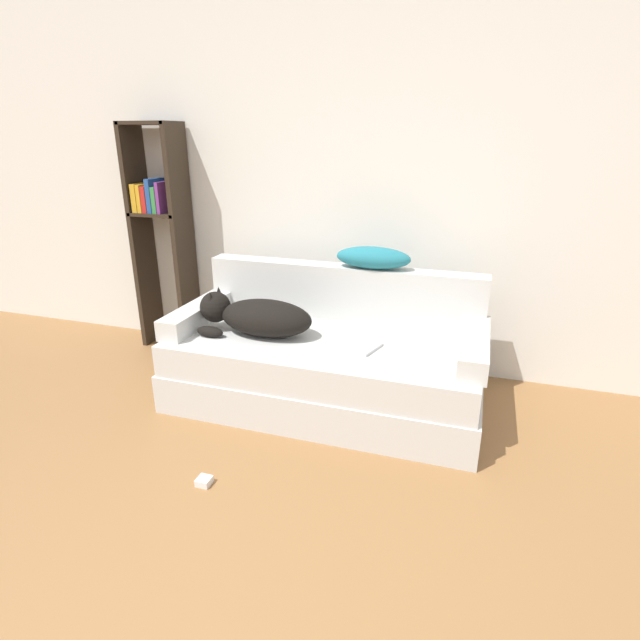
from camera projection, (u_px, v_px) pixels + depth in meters
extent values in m
cube|color=silver|center=(347.00, 172.00, 3.34)|extent=(7.25, 0.06, 2.70)
cube|color=silver|center=(325.00, 384.00, 3.11)|extent=(1.87, 0.90, 0.24)
cube|color=silver|center=(325.00, 353.00, 3.03)|extent=(1.83, 0.86, 0.19)
cube|color=silver|center=(342.00, 292.00, 3.28)|extent=(1.83, 0.15, 0.36)
cube|color=silver|center=(198.00, 314.00, 3.22)|extent=(0.15, 0.71, 0.12)
cube|color=silver|center=(474.00, 346.00, 2.72)|extent=(0.15, 0.71, 0.12)
ellipsoid|color=black|center=(266.00, 318.00, 3.01)|extent=(0.58, 0.30, 0.22)
sphere|color=black|center=(215.00, 307.00, 3.10)|extent=(0.19, 0.19, 0.19)
cone|color=black|center=(210.00, 298.00, 3.03)|extent=(0.07, 0.07, 0.09)
cone|color=black|center=(219.00, 293.00, 3.12)|extent=(0.07, 0.07, 0.09)
ellipsoid|color=black|center=(210.00, 332.00, 3.01)|extent=(0.17, 0.07, 0.07)
cube|color=#B7B7BC|center=(353.00, 344.00, 2.89)|extent=(0.33, 0.27, 0.02)
ellipsoid|color=teal|center=(373.00, 258.00, 3.12)|extent=(0.47, 0.19, 0.14)
cube|color=#2D2319|center=(142.00, 239.00, 3.81)|extent=(0.04, 0.26, 1.67)
cube|color=#2D2319|center=(184.00, 242.00, 3.71)|extent=(0.04, 0.26, 1.67)
cube|color=#2D2319|center=(150.00, 123.00, 3.47)|extent=(0.38, 0.26, 0.02)
cube|color=#2D2319|center=(160.00, 213.00, 3.69)|extent=(0.38, 0.26, 0.02)
cube|color=gold|center=(142.00, 197.00, 3.67)|extent=(0.04, 0.20, 0.20)
cube|color=gold|center=(146.00, 198.00, 3.66)|extent=(0.03, 0.20, 0.20)
cube|color=red|center=(151.00, 199.00, 3.65)|extent=(0.04, 0.20, 0.19)
cube|color=#234C93|center=(156.00, 195.00, 3.63)|extent=(0.04, 0.20, 0.24)
cube|color=#337F42|center=(161.00, 199.00, 3.63)|extent=(0.03, 0.20, 0.19)
cube|color=#753384|center=(165.00, 197.00, 3.61)|extent=(0.03, 0.20, 0.22)
cube|color=silver|center=(204.00, 481.00, 2.40)|extent=(0.07, 0.07, 0.03)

